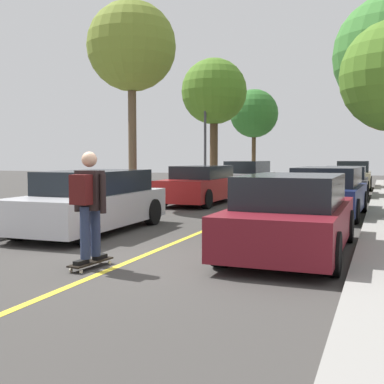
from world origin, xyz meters
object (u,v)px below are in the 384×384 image
object	(u,v)px
parked_car_right_farthest	(353,176)
street_tree_left_nearest	(132,47)
parked_car_left_near	(201,185)
parked_car_right_far	(345,182)
parked_car_left_far	(247,177)
fire_hydrant	(138,193)
skateboarder	(88,200)
street_tree_left_far	(254,114)
parked_car_left_nearest	(92,202)
parked_car_right_nearest	(292,215)
street_tree_left_near	(214,92)
skateboard	(91,262)
parked_car_right_near	(328,192)
streetlamp	(205,130)

from	to	relation	value
parked_car_right_farthest	street_tree_left_nearest	distance (m)	14.60
parked_car_left_near	parked_car_right_far	distance (m)	6.40
parked_car_left_far	fire_hydrant	size ratio (longest dim) A/B	6.07
skateboarder	parked_car_left_far	bearing A→B (deg)	96.79
street_tree_left_nearest	street_tree_left_far	bearing A→B (deg)	90.00
parked_car_left_nearest	parked_car_left_near	xyz separation A→B (m)	(0.00, 7.09, -0.01)
parked_car_left_nearest	fire_hydrant	size ratio (longest dim) A/B	6.34
parked_car_left_far	parked_car_right_nearest	distance (m)	15.10
parked_car_left_far	skateboarder	size ratio (longest dim) A/B	2.57
parked_car_right_farthest	street_tree_left_near	bearing A→B (deg)	-147.90
parked_car_right_far	parked_car_left_far	bearing A→B (deg)	156.87
parked_car_left_nearest	fire_hydrant	bearing A→B (deg)	106.53
skateboard	street_tree_left_far	bearing A→B (deg)	98.54
parked_car_left_far	street_tree_left_far	world-z (taller)	street_tree_left_far
street_tree_left_near	fire_hydrant	xyz separation A→B (m)	(0.20, -8.42, -4.32)
street_tree_left_nearest	fire_hydrant	size ratio (longest dim) A/B	9.44
parked_car_left_nearest	parked_car_right_nearest	bearing A→B (deg)	-10.72
parked_car_left_nearest	skateboarder	bearing A→B (deg)	-58.01
parked_car_right_farthest	street_tree_left_far	size ratio (longest dim) A/B	0.70
street_tree_left_near	skateboard	xyz separation A→B (m)	(3.69, -16.62, -4.72)
street_tree_left_nearest	parked_car_right_near	bearing A→B (deg)	-1.79
parked_car_left_nearest	parked_car_right_far	distance (m)	12.42
fire_hydrant	street_tree_left_nearest	bearing A→B (deg)	168.16
parked_car_left_nearest	streetlamp	size ratio (longest dim) A/B	0.92
parked_car_right_far	street_tree_left_nearest	distance (m)	10.13
skateboard	skateboarder	xyz separation A→B (m)	(-0.00, -0.03, 0.95)
street_tree_left_near	skateboarder	bearing A→B (deg)	-77.52
parked_car_left_nearest	skateboard	size ratio (longest dim) A/B	5.17
parked_car_left_nearest	parked_car_right_near	bearing A→B (deg)	46.64
parked_car_right_far	parked_car_left_near	bearing A→B (deg)	-136.19
street_tree_left_far	parked_car_right_far	bearing A→B (deg)	-57.44
street_tree_left_nearest	street_tree_left_near	distance (m)	8.39
parked_car_left_nearest	parked_car_left_far	world-z (taller)	parked_car_left_far
parked_car_right_farthest	fire_hydrant	size ratio (longest dim) A/B	5.80
parked_car_right_farthest	parked_car_left_near	bearing A→B (deg)	-114.06
parked_car_right_near	parked_car_left_nearest	bearing A→B (deg)	-133.36
parked_car_left_far	street_tree_left_nearest	xyz separation A→B (m)	(-1.70, -8.40, 4.52)
street_tree_left_nearest	streetlamp	size ratio (longest dim) A/B	1.37
parked_car_left_nearest	parked_car_right_far	bearing A→B (deg)	68.14
parked_car_right_near	skateboarder	xyz separation A→B (m)	(-2.64, -8.07, 0.35)
street_tree_left_near	street_tree_left_far	distance (m)	7.96
parked_car_right_near	street_tree_left_near	xyz separation A→B (m)	(-6.32, 8.58, 4.12)
street_tree_left_nearest	streetlamp	world-z (taller)	street_tree_left_nearest
street_tree_left_near	skateboarder	world-z (taller)	street_tree_left_near
skateboarder	parked_car_right_far	bearing A→B (deg)	79.83
streetlamp	parked_car_left_far	bearing A→B (deg)	33.34
parked_car_left_nearest	street_tree_left_nearest	distance (m)	7.05
parked_car_right_near	parked_car_right_far	world-z (taller)	parked_car_right_near
street_tree_left_far	skateboarder	size ratio (longest dim) A/B	3.52
skateboard	street_tree_left_nearest	bearing A→B (deg)	114.13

